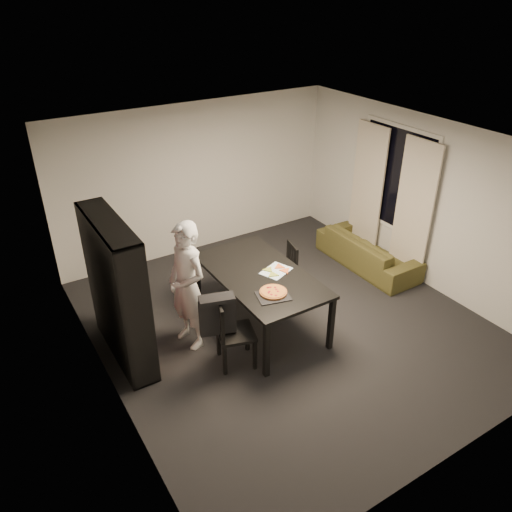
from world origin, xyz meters
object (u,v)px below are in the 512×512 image
bookshelf (117,291)px  baking_tray (273,296)px  chair_right (286,266)px  person (187,286)px  sofa (368,251)px  pepperoni_pizza (273,292)px  dining_table (260,278)px  chair_left (229,328)px

bookshelf → baking_tray: size_ratio=4.75×
chair_right → bookshelf: bearing=-76.0°
person → sofa: size_ratio=0.94×
person → pepperoni_pizza: size_ratio=5.04×
dining_table → person: person is taller
dining_table → chair_right: (0.75, 0.45, -0.28)m
chair_left → dining_table: bearing=-40.1°
dining_table → chair_right: 0.92m
dining_table → sofa: 2.51m
bookshelf → dining_table: bookshelf is taller
chair_left → person: (-0.23, 0.65, 0.34)m
person → sofa: bearing=82.3°
bookshelf → baking_tray: 1.92m
dining_table → person: size_ratio=1.13×
chair_left → pepperoni_pizza: chair_left is taller
person → baking_tray: person is taller
sofa → bookshelf: bearing=90.5°
dining_table → person: 1.02m
sofa → person: bearing=94.7°
dining_table → sofa: dining_table is taller
person → baking_tray: (0.84, -0.70, -0.04)m
baking_tray → sofa: size_ratio=0.21×
sofa → baking_tray: bearing=110.9°
person → baking_tray: bearing=37.7°
bookshelf → dining_table: bearing=-12.2°
pepperoni_pizza → sofa: pepperoni_pizza is taller
bookshelf → person: size_ratio=1.08×
chair_left → pepperoni_pizza: size_ratio=2.74×
chair_left → sofa: (3.20, 0.93, -0.27)m
chair_left → sofa: 3.34m
chair_left → sofa: size_ratio=0.51×
baking_tray → dining_table: bearing=74.2°
baking_tray → pepperoni_pizza: bearing=53.8°
chair_right → person: person is taller
baking_tray → sofa: 2.82m
dining_table → bookshelf: bearing=167.8°
dining_table → sofa: bearing=10.0°
pepperoni_pizza → bookshelf: bearing=152.0°
person → sofa: 3.49m
baking_tray → sofa: baking_tray is taller
chair_left → baking_tray: 0.68m
chair_right → person: bearing=-67.5°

